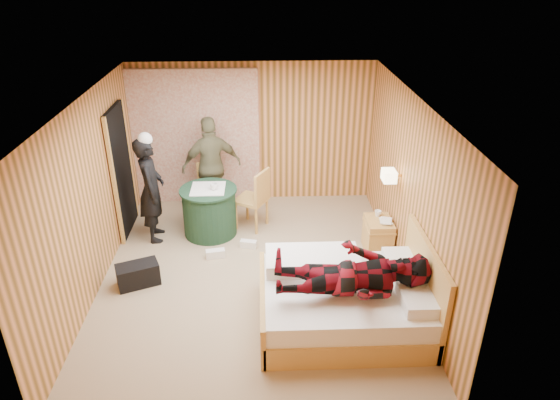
{
  "coord_description": "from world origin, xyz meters",
  "views": [
    {
      "loc": [
        0.14,
        -5.89,
        4.1
      ],
      "look_at": [
        0.38,
        0.25,
        1.05
      ],
      "focal_mm": 32.0,
      "sensor_mm": 36.0,
      "label": 1
    }
  ],
  "objects_px": {
    "chair_far": "(211,185)",
    "chair_near": "(256,195)",
    "nightstand": "(378,235)",
    "man_on_bed": "(354,265)",
    "man_at_table": "(212,166)",
    "wall_lamp": "(389,176)",
    "duffel_bag": "(138,274)",
    "bed": "(345,300)",
    "round_table": "(210,211)",
    "woman_standing": "(151,190)"
  },
  "relations": [
    {
      "from": "woman_standing",
      "to": "man_on_bed",
      "type": "distance_m",
      "value": 3.6
    },
    {
      "from": "bed",
      "to": "nightstand",
      "type": "height_order",
      "value": "bed"
    },
    {
      "from": "wall_lamp",
      "to": "chair_far",
      "type": "bearing_deg",
      "value": 151.19
    },
    {
      "from": "duffel_bag",
      "to": "nightstand",
      "type": "bearing_deg",
      "value": -10.06
    },
    {
      "from": "bed",
      "to": "duffel_bag",
      "type": "xyz_separation_m",
      "value": [
        -2.7,
        0.86,
        -0.15
      ]
    },
    {
      "from": "chair_near",
      "to": "duffel_bag",
      "type": "height_order",
      "value": "chair_near"
    },
    {
      "from": "nightstand",
      "to": "chair_near",
      "type": "distance_m",
      "value": 2.03
    },
    {
      "from": "man_at_table",
      "to": "woman_standing",
      "type": "bearing_deg",
      "value": 27.92
    },
    {
      "from": "chair_far",
      "to": "chair_near",
      "type": "height_order",
      "value": "chair_near"
    },
    {
      "from": "chair_near",
      "to": "woman_standing",
      "type": "height_order",
      "value": "woman_standing"
    },
    {
      "from": "nightstand",
      "to": "man_on_bed",
      "type": "bearing_deg",
      "value": -111.78
    },
    {
      "from": "chair_near",
      "to": "woman_standing",
      "type": "relative_size",
      "value": 0.61
    },
    {
      "from": "round_table",
      "to": "chair_far",
      "type": "height_order",
      "value": "chair_far"
    },
    {
      "from": "wall_lamp",
      "to": "chair_near",
      "type": "height_order",
      "value": "wall_lamp"
    },
    {
      "from": "man_on_bed",
      "to": "man_at_table",
      "type": "bearing_deg",
      "value": 119.96
    },
    {
      "from": "chair_near",
      "to": "wall_lamp",
      "type": "bearing_deg",
      "value": 92.88
    },
    {
      "from": "chair_near",
      "to": "man_on_bed",
      "type": "relative_size",
      "value": 0.58
    },
    {
      "from": "chair_far",
      "to": "duffel_bag",
      "type": "distance_m",
      "value": 2.28
    },
    {
      "from": "duffel_bag",
      "to": "woman_standing",
      "type": "xyz_separation_m",
      "value": [
        0.01,
        1.27,
        0.68
      ]
    },
    {
      "from": "nightstand",
      "to": "man_at_table",
      "type": "relative_size",
      "value": 0.31
    },
    {
      "from": "wall_lamp",
      "to": "nightstand",
      "type": "relative_size",
      "value": 0.48
    },
    {
      "from": "chair_far",
      "to": "woman_standing",
      "type": "xyz_separation_m",
      "value": [
        -0.83,
        -0.81,
        0.3
      ]
    },
    {
      "from": "man_on_bed",
      "to": "chair_near",
      "type": "bearing_deg",
      "value": 113.05
    },
    {
      "from": "man_on_bed",
      "to": "bed",
      "type": "bearing_deg",
      "value": 96.29
    },
    {
      "from": "chair_near",
      "to": "duffel_bag",
      "type": "relative_size",
      "value": 1.85
    },
    {
      "from": "nightstand",
      "to": "duffel_bag",
      "type": "relative_size",
      "value": 0.98
    },
    {
      "from": "round_table",
      "to": "man_at_table",
      "type": "relative_size",
      "value": 0.52
    },
    {
      "from": "nightstand",
      "to": "chair_far",
      "type": "distance_m",
      "value": 2.95
    },
    {
      "from": "bed",
      "to": "chair_near",
      "type": "xyz_separation_m",
      "value": [
        -1.09,
        2.38,
        0.28
      ]
    },
    {
      "from": "bed",
      "to": "man_on_bed",
      "type": "height_order",
      "value": "man_on_bed"
    },
    {
      "from": "wall_lamp",
      "to": "woman_standing",
      "type": "bearing_deg",
      "value": 169.44
    },
    {
      "from": "bed",
      "to": "chair_near",
      "type": "height_order",
      "value": "bed"
    },
    {
      "from": "man_at_table",
      "to": "round_table",
      "type": "bearing_deg",
      "value": 72.86
    },
    {
      "from": "chair_far",
      "to": "man_on_bed",
      "type": "bearing_deg",
      "value": -77.39
    },
    {
      "from": "man_on_bed",
      "to": "chair_far",
      "type": "bearing_deg",
      "value": 120.68
    },
    {
      "from": "nightstand",
      "to": "man_on_bed",
      "type": "height_order",
      "value": "man_on_bed"
    },
    {
      "from": "woman_standing",
      "to": "round_table",
      "type": "bearing_deg",
      "value": -91.41
    },
    {
      "from": "nightstand",
      "to": "round_table",
      "type": "relative_size",
      "value": 0.6
    },
    {
      "from": "wall_lamp",
      "to": "duffel_bag",
      "type": "distance_m",
      "value": 3.73
    },
    {
      "from": "bed",
      "to": "round_table",
      "type": "distance_m",
      "value": 2.89
    },
    {
      "from": "round_table",
      "to": "chair_near",
      "type": "distance_m",
      "value": 0.78
    },
    {
      "from": "wall_lamp",
      "to": "round_table",
      "type": "relative_size",
      "value": 0.29
    },
    {
      "from": "nightstand",
      "to": "woman_standing",
      "type": "relative_size",
      "value": 0.32
    },
    {
      "from": "round_table",
      "to": "man_at_table",
      "type": "bearing_deg",
      "value": 90.0
    },
    {
      "from": "chair_far",
      "to": "woman_standing",
      "type": "height_order",
      "value": "woman_standing"
    },
    {
      "from": "chair_near",
      "to": "man_on_bed",
      "type": "distance_m",
      "value": 2.86
    },
    {
      "from": "wall_lamp",
      "to": "chair_far",
      "type": "height_order",
      "value": "wall_lamp"
    },
    {
      "from": "round_table",
      "to": "man_at_table",
      "type": "height_order",
      "value": "man_at_table"
    },
    {
      "from": "duffel_bag",
      "to": "man_on_bed",
      "type": "distance_m",
      "value": 3.05
    },
    {
      "from": "nightstand",
      "to": "chair_far",
      "type": "relative_size",
      "value": 0.58
    }
  ]
}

